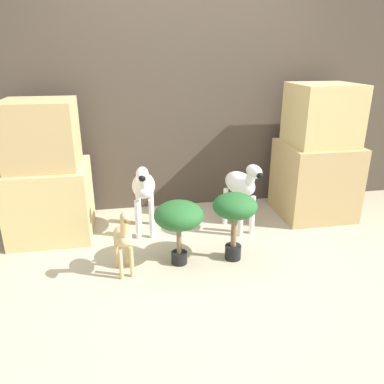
% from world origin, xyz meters
% --- Properties ---
extents(ground_plane, '(14.00, 14.00, 0.00)m').
position_xyz_m(ground_plane, '(0.00, 0.00, 0.00)').
color(ground_plane, '#B2A88E').
extents(wall_back, '(6.40, 0.08, 2.20)m').
position_xyz_m(wall_back, '(0.00, 1.41, 1.10)').
color(wall_back, '#473D33').
rests_on(wall_back, ground_plane).
extents(rock_pillar_left, '(0.70, 0.66, 1.22)m').
position_xyz_m(rock_pillar_left, '(-1.28, 0.89, 0.55)').
color(rock_pillar_left, '#D1B775').
rests_on(rock_pillar_left, ground_plane).
extents(rock_pillar_right, '(0.70, 0.66, 1.31)m').
position_xyz_m(rock_pillar_right, '(1.28, 0.89, 0.60)').
color(rock_pillar_right, tan).
rests_on(rock_pillar_right, ground_plane).
extents(zebra_right, '(0.30, 0.54, 0.69)m').
position_xyz_m(zebra_right, '(0.43, 0.65, 0.44)').
color(zebra_right, white).
rests_on(zebra_right, ground_plane).
extents(zebra_left, '(0.23, 0.53, 0.69)m').
position_xyz_m(zebra_left, '(-0.45, 0.75, 0.44)').
color(zebra_left, white).
rests_on(zebra_left, ground_plane).
extents(giraffe_figurine, '(0.18, 0.37, 0.56)m').
position_xyz_m(giraffe_figurine, '(-0.64, 0.09, 0.31)').
color(giraffe_figurine, tan).
rests_on(giraffe_figurine, ground_plane).
extents(potted_palm_front, '(0.38, 0.38, 0.52)m').
position_xyz_m(potted_palm_front, '(-0.22, 0.16, 0.40)').
color(potted_palm_front, black).
rests_on(potted_palm_front, ground_plane).
extents(potted_palm_back, '(0.35, 0.35, 0.56)m').
position_xyz_m(potted_palm_back, '(0.23, 0.15, 0.43)').
color(potted_palm_back, black).
rests_on(potted_palm_back, ground_plane).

